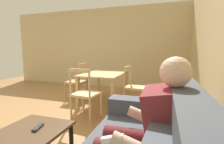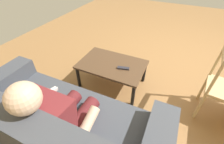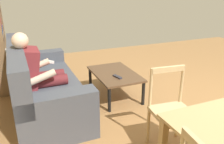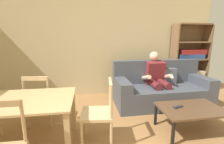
{
  "view_description": "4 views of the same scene",
  "coord_description": "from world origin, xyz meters",
  "px_view_note": "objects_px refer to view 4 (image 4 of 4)",
  "views": [
    {
      "loc": [
        2.41,
        2.43,
        1.2
      ],
      "look_at": [
        0.12,
        1.69,
        0.9
      ],
      "focal_mm": 26.8,
      "sensor_mm": 36.0,
      "label": 1
    },
    {
      "loc": [
        0.5,
        2.81,
        1.75
      ],
      "look_at": [
        1.28,
        1.15,
        0.24
      ],
      "focal_mm": 24.36,
      "sensor_mm": 36.0,
      "label": 2
    },
    {
      "loc": [
        -1.9,
        2.53,
        1.72
      ],
      "look_at": [
        0.12,
        1.69,
        0.9
      ],
      "focal_mm": 37.08,
      "sensor_mm": 36.0,
      "label": 3
    },
    {
      "loc": [
        -0.29,
        -0.87,
        1.46
      ],
      "look_at": [
        0.12,
        1.69,
        0.9
      ],
      "focal_mm": 24.89,
      "sensor_mm": 36.0,
      "label": 4
    }
  ],
  "objects_px": {
    "bookshelf": "(189,63)",
    "dining_chair_facing_couch": "(99,113)",
    "couch": "(160,89)",
    "tv_remote": "(178,107)",
    "coffee_table": "(191,111)",
    "dining_chair_near_wall": "(41,99)",
    "person_lounging": "(157,78)",
    "dining_table": "(25,108)"
  },
  "relations": [
    {
      "from": "coffee_table",
      "to": "dining_chair_facing_couch",
      "type": "height_order",
      "value": "dining_chair_facing_couch"
    },
    {
      "from": "person_lounging",
      "to": "bookshelf",
      "type": "distance_m",
      "value": 1.36
    },
    {
      "from": "coffee_table",
      "to": "tv_remote",
      "type": "xyz_separation_m",
      "value": [
        -0.2,
        0.04,
        0.06
      ]
    },
    {
      "from": "couch",
      "to": "person_lounging",
      "type": "relative_size",
      "value": 1.79
    },
    {
      "from": "couch",
      "to": "tv_remote",
      "type": "bearing_deg",
      "value": -102.76
    },
    {
      "from": "tv_remote",
      "to": "dining_table",
      "type": "height_order",
      "value": "dining_table"
    },
    {
      "from": "bookshelf",
      "to": "dining_chair_near_wall",
      "type": "distance_m",
      "value": 3.71
    },
    {
      "from": "tv_remote",
      "to": "dining_table",
      "type": "bearing_deg",
      "value": 77.7
    },
    {
      "from": "dining_chair_near_wall",
      "to": "dining_chair_facing_couch",
      "type": "xyz_separation_m",
      "value": [
        0.94,
        -0.7,
        0.02
      ]
    },
    {
      "from": "tv_remote",
      "to": "bookshelf",
      "type": "bearing_deg",
      "value": -52.3
    },
    {
      "from": "couch",
      "to": "tv_remote",
      "type": "relative_size",
      "value": 12.28
    },
    {
      "from": "coffee_table",
      "to": "bookshelf",
      "type": "xyz_separation_m",
      "value": [
        1.14,
        1.77,
        0.46
      ]
    },
    {
      "from": "dining_chair_facing_couch",
      "to": "tv_remote",
      "type": "bearing_deg",
      "value": 4.14
    },
    {
      "from": "dining_table",
      "to": "dining_chair_near_wall",
      "type": "height_order",
      "value": "dining_chair_near_wall"
    },
    {
      "from": "tv_remote",
      "to": "bookshelf",
      "type": "height_order",
      "value": "bookshelf"
    },
    {
      "from": "coffee_table",
      "to": "tv_remote",
      "type": "bearing_deg",
      "value": 167.62
    },
    {
      "from": "couch",
      "to": "dining_chair_facing_couch",
      "type": "xyz_separation_m",
      "value": [
        -1.49,
        -1.2,
        0.12
      ]
    },
    {
      "from": "dining_chair_near_wall",
      "to": "dining_table",
      "type": "bearing_deg",
      "value": -89.74
    },
    {
      "from": "coffee_table",
      "to": "bookshelf",
      "type": "relative_size",
      "value": 0.53
    },
    {
      "from": "couch",
      "to": "tv_remote",
      "type": "height_order",
      "value": "couch"
    },
    {
      "from": "dining_table",
      "to": "dining_chair_facing_couch",
      "type": "xyz_separation_m",
      "value": [
        0.94,
        -0.0,
        -0.15
      ]
    },
    {
      "from": "coffee_table",
      "to": "dining_chair_near_wall",
      "type": "distance_m",
      "value": 2.47
    },
    {
      "from": "couch",
      "to": "dining_chair_facing_couch",
      "type": "relative_size",
      "value": 2.28
    },
    {
      "from": "couch",
      "to": "bookshelf",
      "type": "xyz_separation_m",
      "value": [
        1.09,
        0.62,
        0.48
      ]
    },
    {
      "from": "dining_table",
      "to": "dining_chair_facing_couch",
      "type": "relative_size",
      "value": 1.33
    },
    {
      "from": "dining_chair_facing_couch",
      "to": "dining_table",
      "type": "bearing_deg",
      "value": 179.8
    },
    {
      "from": "person_lounging",
      "to": "bookshelf",
      "type": "xyz_separation_m",
      "value": [
        1.19,
        0.62,
        0.22
      ]
    },
    {
      "from": "person_lounging",
      "to": "dining_chair_near_wall",
      "type": "bearing_deg",
      "value": -167.84
    },
    {
      "from": "person_lounging",
      "to": "coffee_table",
      "type": "xyz_separation_m",
      "value": [
        0.05,
        -1.15,
        -0.24
      ]
    },
    {
      "from": "couch",
      "to": "coffee_table",
      "type": "bearing_deg",
      "value": -92.56
    },
    {
      "from": "tv_remote",
      "to": "coffee_table",
      "type": "bearing_deg",
      "value": -116.96
    },
    {
      "from": "couch",
      "to": "dining_table",
      "type": "relative_size",
      "value": 1.71
    },
    {
      "from": "coffee_table",
      "to": "couch",
      "type": "bearing_deg",
      "value": 87.44
    },
    {
      "from": "tv_remote",
      "to": "dining_chair_facing_couch",
      "type": "relative_size",
      "value": 0.19
    },
    {
      "from": "couch",
      "to": "dining_chair_facing_couch",
      "type": "bearing_deg",
      "value": -141.27
    },
    {
      "from": "person_lounging",
      "to": "dining_chair_facing_couch",
      "type": "distance_m",
      "value": 1.84
    },
    {
      "from": "coffee_table",
      "to": "dining_chair_near_wall",
      "type": "bearing_deg",
      "value": 164.67
    },
    {
      "from": "dining_chair_facing_couch",
      "to": "coffee_table",
      "type": "bearing_deg",
      "value": 1.84
    },
    {
      "from": "dining_chair_facing_couch",
      "to": "couch",
      "type": "bearing_deg",
      "value": 38.73
    },
    {
      "from": "coffee_table",
      "to": "dining_chair_facing_couch",
      "type": "relative_size",
      "value": 1.07
    },
    {
      "from": "couch",
      "to": "dining_chair_near_wall",
      "type": "xyz_separation_m",
      "value": [
        -2.43,
        -0.5,
        0.1
      ]
    },
    {
      "from": "bookshelf",
      "to": "dining_chair_facing_couch",
      "type": "relative_size",
      "value": 2.01
    }
  ]
}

